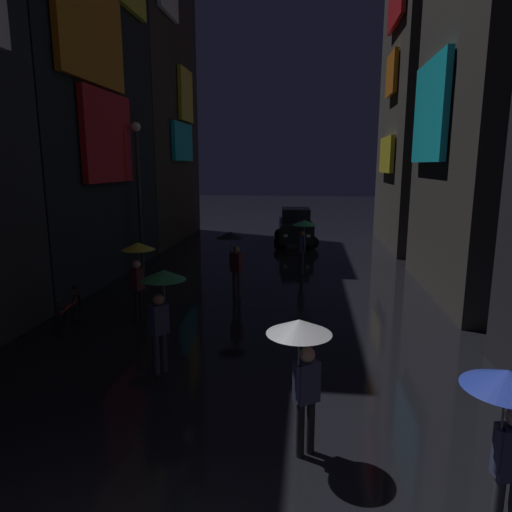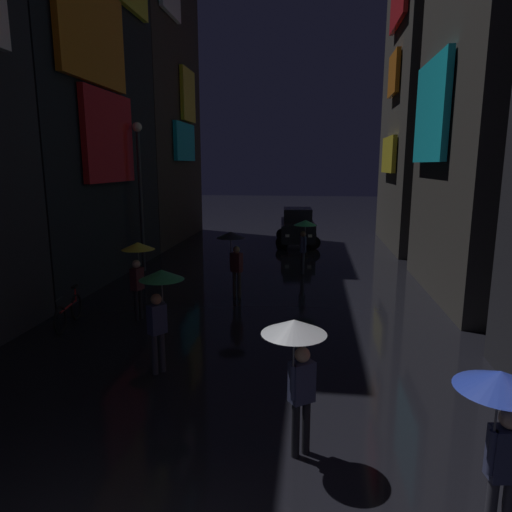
# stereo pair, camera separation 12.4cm
# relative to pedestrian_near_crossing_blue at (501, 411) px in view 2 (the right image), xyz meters

# --- Properties ---
(building_left_mid) EXTENTS (4.25, 8.93, 18.24)m
(building_left_mid) POSITION_rel_pedestrian_near_crossing_blue_xyz_m (-11.14, 11.47, 7.46)
(building_left_mid) COLOR black
(building_left_mid) RESTS_ON ground
(building_left_far) EXTENTS (4.25, 8.31, 19.45)m
(building_left_far) POSITION_rel_pedestrian_near_crossing_blue_xyz_m (-11.15, 20.16, 8.06)
(building_left_far) COLOR #2D2826
(building_left_far) RESTS_ON ground
(building_right_far) EXTENTS (4.25, 7.85, 16.41)m
(building_right_far) POSITION_rel_pedestrian_near_crossing_blue_xyz_m (3.82, 19.92, 6.54)
(building_right_far) COLOR #33302D
(building_right_far) RESTS_ON ground
(pedestrian_near_crossing_blue) EXTENTS (0.90, 0.90, 2.12)m
(pedestrian_near_crossing_blue) POSITION_rel_pedestrian_near_crossing_blue_xyz_m (0.00, 0.00, 0.00)
(pedestrian_near_crossing_blue) COLOR #2D2D38
(pedestrian_near_crossing_blue) RESTS_ON ground
(pedestrian_foreground_right_clear) EXTENTS (0.90, 0.90, 2.12)m
(pedestrian_foreground_right_clear) POSITION_rel_pedestrian_near_crossing_blue_xyz_m (-2.17, 1.32, 0.00)
(pedestrian_foreground_right_clear) COLOR black
(pedestrian_foreground_right_clear) RESTS_ON ground
(pedestrian_midstreet_left_yellow) EXTENTS (0.90, 0.90, 2.12)m
(pedestrian_midstreet_left_yellow) POSITION_rel_pedestrian_near_crossing_blue_xyz_m (-6.66, 6.95, 0.00)
(pedestrian_midstreet_left_yellow) COLOR black
(pedestrian_midstreet_left_yellow) RESTS_ON ground
(pedestrian_midstreet_centre_black) EXTENTS (0.90, 0.90, 2.12)m
(pedestrian_midstreet_centre_black) POSITION_rel_pedestrian_near_crossing_blue_xyz_m (-4.47, 9.26, 0.00)
(pedestrian_midstreet_centre_black) COLOR #38332D
(pedestrian_midstreet_centre_black) RESTS_ON ground
(pedestrian_foreground_left_green) EXTENTS (0.90, 0.90, 2.12)m
(pedestrian_foreground_left_green) POSITION_rel_pedestrian_near_crossing_blue_xyz_m (-4.98, 3.87, 0.00)
(pedestrian_foreground_left_green) COLOR #2D2D38
(pedestrian_foreground_left_green) RESTS_ON ground
(pedestrian_far_right_green) EXTENTS (0.90, 0.90, 2.12)m
(pedestrian_far_right_green) POSITION_rel_pedestrian_near_crossing_blue_xyz_m (-2.30, 12.70, 0.00)
(pedestrian_far_right_green) COLOR #2D2D38
(pedestrian_far_right_green) RESTS_ON ground
(bicycle_parked_at_storefront) EXTENTS (0.33, 1.81, 0.96)m
(bicycle_parked_at_storefront) POSITION_rel_pedestrian_near_crossing_blue_xyz_m (-8.27, 6.09, -1.28)
(bicycle_parked_at_storefront) COLOR black
(bicycle_parked_at_storefront) RESTS_ON ground
(car_distant) EXTENTS (2.45, 4.25, 1.92)m
(car_distant) POSITION_rel_pedestrian_near_crossing_blue_xyz_m (-2.81, 19.48, -0.74)
(car_distant) COLOR black
(car_distant) RESTS_ON ground
(streetlamp_left_far) EXTENTS (0.36, 0.36, 5.74)m
(streetlamp_left_far) POSITION_rel_pedestrian_near_crossing_blue_xyz_m (-8.66, 12.52, 1.90)
(streetlamp_left_far) COLOR #2D2D33
(streetlamp_left_far) RESTS_ON ground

